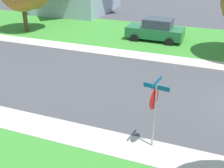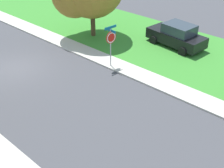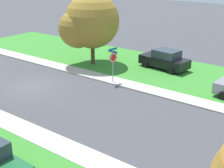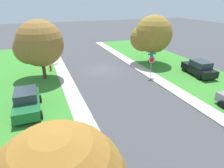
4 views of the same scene
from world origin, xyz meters
name	(u,v)px [view 3 (image 3 of 4)]	position (x,y,z in m)	size (l,w,h in m)	color
ground_plane	(32,87)	(0.00, 0.00, 0.00)	(120.00, 120.00, 0.00)	#424247
sidewalk_west	(210,105)	(-4.70, 12.00, 0.05)	(1.40, 56.00, 0.10)	#B7B2A8
stop_sign_far_corner	(113,60)	(-4.31, 4.38, 1.89)	(0.91, 0.91, 2.77)	#9E9EA3
car_black_driveway_right	(165,60)	(-9.82, 5.84, 0.87)	(2.41, 4.48, 1.76)	black
tree_sidewalk_near	(88,23)	(-6.89, -0.26, 3.81)	(5.18, 4.82, 6.38)	#4C3823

